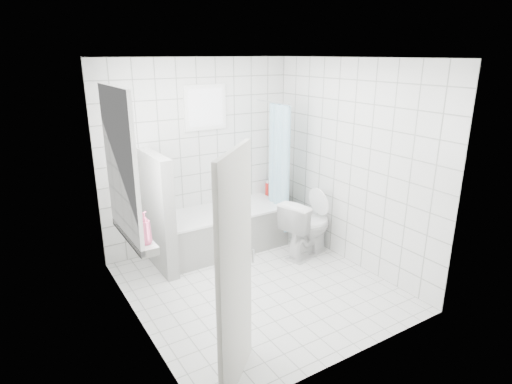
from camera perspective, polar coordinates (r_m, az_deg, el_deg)
ground at (r=5.21m, az=0.17°, el=-12.44°), size 3.00×3.00×0.00m
ceiling at (r=4.49m, az=0.20°, el=17.47°), size 3.00×3.00×0.00m
wall_back at (r=5.97m, az=-7.53°, el=4.87°), size 2.80×0.02×2.60m
wall_front at (r=3.58m, az=13.10°, el=-4.51°), size 2.80×0.02×2.60m
wall_left at (r=4.15m, az=-16.41°, el=-1.62°), size 0.02×3.00×2.60m
wall_right at (r=5.54m, az=12.57°, el=3.55°), size 0.02×3.00×2.60m
window_left at (r=4.36m, az=-17.29°, el=3.34°), size 0.01×0.90×1.40m
window_back at (r=5.86m, az=-6.70°, el=11.12°), size 0.50×0.01×0.50m
window_sill at (r=4.60m, az=-15.90°, el=-5.51°), size 0.18×1.02×0.08m
door at (r=3.39m, az=-2.78°, el=-10.99°), size 0.61×0.58×2.00m
bathtub at (r=6.02m, az=-4.40°, el=-5.03°), size 1.73×0.77×0.58m
partition_wall at (r=5.47m, az=-12.93°, el=-2.69°), size 0.15×0.85×1.50m
tiled_ledge at (r=6.70m, az=2.09°, el=-2.68°), size 0.40×0.24×0.55m
toilet at (r=5.84m, az=6.85°, el=-4.64°), size 0.89×0.66×0.81m
curtain_rod at (r=5.97m, az=2.33°, el=11.83°), size 0.02×0.80×0.02m
shower_curtain at (r=6.03m, az=2.92°, el=3.17°), size 0.14×0.48×1.78m
tub_faucet at (r=6.15m, az=-5.15°, el=1.01°), size 0.18×0.06×0.06m
sill_bottles at (r=4.41m, az=-15.48°, el=-3.80°), size 0.17×0.63×0.32m
ledge_bottles at (r=6.54m, az=2.38°, el=0.48°), size 0.22×0.17×0.28m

